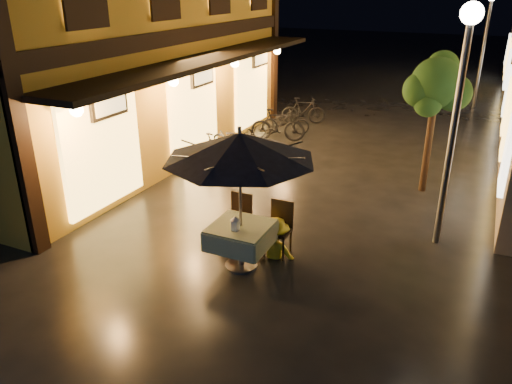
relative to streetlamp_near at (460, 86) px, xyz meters
The scene contains 18 objects.
ground 4.64m from the streetlamp_near, 146.31° to the right, with size 90.00×90.00×0.00m, color black.
west_building 8.98m from the streetlamp_near, 167.08° to the left, with size 5.90×11.40×7.40m.
street_tree 2.63m from the streetlamp_near, 103.11° to the left, with size 1.43×1.20×3.15m.
streetlamp_near is the anchor object (origin of this frame).
streetlamp_far 12.00m from the streetlamp_near, 90.00° to the left, with size 0.36×0.36×4.23m.
cafe_table 4.39m from the streetlamp_near, 141.74° to the right, with size 0.99×0.99×0.78m.
patio_umbrella 3.80m from the streetlamp_near, 141.74° to the right, with size 2.45×2.45×2.46m.
cafe_chair_left 4.38m from the streetlamp_near, 154.72° to the right, with size 0.42×0.42×0.97m.
cafe_chair_right 3.81m from the streetlamp_near, 148.13° to the right, with size 0.42×0.42×0.97m.
table_lantern 4.34m from the streetlamp_near, 139.47° to the right, with size 0.16×0.16×0.25m.
person_orange 4.42m from the streetlamp_near, 152.19° to the right, with size 0.68×0.53×1.41m, color #CF4F24.
person_yellow 3.79m from the streetlamp_near, 146.11° to the right, with size 0.90×0.52×1.39m, color yellow.
bicycle_0 6.67m from the streetlamp_near, 160.18° to the left, with size 0.55×1.57×0.83m, color black.
bicycle_1 6.45m from the streetlamp_near, 162.17° to the left, with size 0.43×1.52×0.91m, color black.
bicycle_2 6.76m from the streetlamp_near, 152.82° to the left, with size 0.61×1.74×0.91m, color black.
bicycle_3 7.43m from the streetlamp_near, 137.71° to the left, with size 0.47×1.65×0.99m, color black.
bicycle_4 7.99m from the streetlamp_near, 133.70° to the left, with size 0.53×1.51×0.79m, color black.
bicycle_5 9.05m from the streetlamp_near, 126.61° to the left, with size 0.42×1.49×0.90m, color black.
Camera 1 is at (3.43, -6.90, 4.50)m, focal length 35.00 mm.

